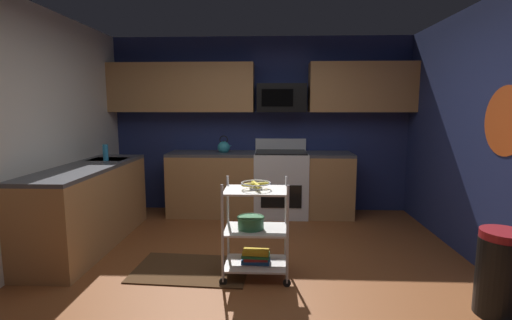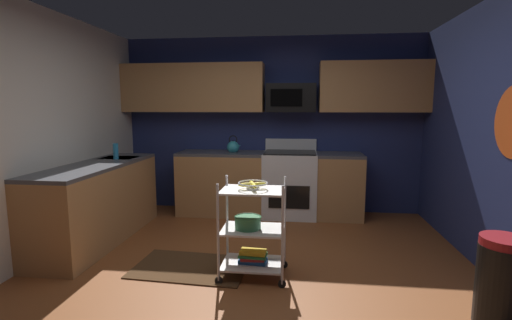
% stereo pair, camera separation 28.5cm
% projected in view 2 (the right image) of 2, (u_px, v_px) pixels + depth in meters
% --- Properties ---
extents(floor, '(4.40, 4.80, 0.04)m').
position_uv_depth(floor, '(249.00, 281.00, 3.42)').
color(floor, brown).
rests_on(floor, ground).
extents(wall_back, '(4.52, 0.06, 2.60)m').
position_uv_depth(wall_back, '(271.00, 125.00, 5.63)').
color(wall_back, navy).
rests_on(wall_back, ground).
extents(wall_left, '(0.06, 4.80, 2.60)m').
position_uv_depth(wall_left, '(15.00, 136.00, 3.50)').
color(wall_left, silver).
rests_on(wall_left, ground).
extents(counter_run, '(3.52, 2.61, 0.92)m').
position_uv_depth(counter_run, '(203.00, 191.00, 4.96)').
color(counter_run, '#B27F4C').
rests_on(counter_run, ground).
extents(oven_range, '(0.76, 0.65, 1.10)m').
position_uv_depth(oven_range, '(290.00, 183.00, 5.38)').
color(oven_range, white).
rests_on(oven_range, ground).
extents(upper_cabinets, '(4.40, 0.33, 0.70)m').
position_uv_depth(upper_cabinets, '(266.00, 88.00, 5.36)').
color(upper_cabinets, '#B27F4C').
extents(microwave, '(0.70, 0.39, 0.40)m').
position_uv_depth(microwave, '(291.00, 98.00, 5.32)').
color(microwave, black).
extents(rolling_cart, '(0.64, 0.43, 0.91)m').
position_uv_depth(rolling_cart, '(253.00, 229.00, 3.43)').
color(rolling_cart, silver).
rests_on(rolling_cart, ground).
extents(fruit_bowl, '(0.27, 0.27, 0.07)m').
position_uv_depth(fruit_bowl, '(253.00, 184.00, 3.37)').
color(fruit_bowl, silver).
rests_on(fruit_bowl, rolling_cart).
extents(mixing_bowl_large, '(0.25, 0.25, 0.11)m').
position_uv_depth(mixing_bowl_large, '(248.00, 222.00, 3.42)').
color(mixing_bowl_large, '#387F4C').
rests_on(mixing_bowl_large, rolling_cart).
extents(book_stack, '(0.27, 0.17, 0.12)m').
position_uv_depth(book_stack, '(253.00, 256.00, 3.46)').
color(book_stack, '#1E4C8C').
rests_on(book_stack, rolling_cart).
extents(kettle, '(0.21, 0.18, 0.26)m').
position_uv_depth(kettle, '(233.00, 147.00, 5.41)').
color(kettle, teal).
rests_on(kettle, counter_run).
extents(dish_soap_bottle, '(0.06, 0.06, 0.20)m').
position_uv_depth(dish_soap_bottle, '(116.00, 151.00, 4.68)').
color(dish_soap_bottle, '#2D8CBF').
rests_on(dish_soap_bottle, counter_run).
extents(trash_can, '(0.34, 0.42, 0.66)m').
position_uv_depth(trash_can, '(502.00, 282.00, 2.66)').
color(trash_can, black).
rests_on(trash_can, ground).
extents(floor_rug, '(1.14, 0.76, 0.01)m').
position_uv_depth(floor_rug, '(191.00, 267.00, 3.67)').
color(floor_rug, '#472D19').
rests_on(floor_rug, ground).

